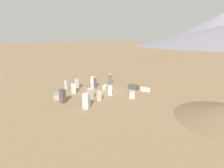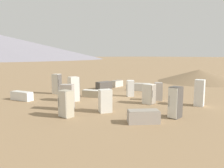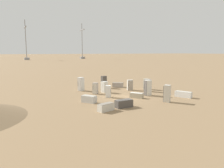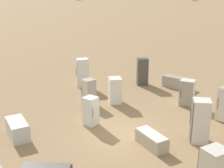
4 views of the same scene
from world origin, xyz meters
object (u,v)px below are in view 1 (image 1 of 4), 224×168
Objects in this scene: discarded_fridge_11 at (73,88)px; discarded_fridge_14 at (110,90)px; discarded_fridge_4 at (105,87)px; discarded_fridge_2 at (111,79)px; discarded_fridge_5 at (62,96)px; discarded_fridge_0 at (146,89)px; discarded_fridge_3 at (133,87)px; discarded_fridge_10 at (57,96)px; discarded_fridge_6 at (77,84)px; discarded_fridge_15 at (90,94)px; discarded_fridge_8 at (86,101)px; discarded_fridge_7 at (132,94)px; discarded_fridge_12 at (94,80)px; discarded_fridge_13 at (67,85)px; discarded_fridge_1 at (99,95)px; discarded_fridge_9 at (94,82)px.

discarded_fridge_11 is 5.70m from discarded_fridge_14.
discarded_fridge_4 is 1.15× the size of discarded_fridge_14.
discarded_fridge_5 is at bearing 64.95° from discarded_fridge_2.
discarded_fridge_5 is 1.27× the size of discarded_fridge_14.
discarded_fridge_0 is 0.99× the size of discarded_fridge_3.
discarded_fridge_6 is at bearing -126.27° from discarded_fridge_10.
discarded_fridge_6 reaches higher than discarded_fridge_15.
discarded_fridge_4 is at bearing -172.02° from discarded_fridge_8.
discarded_fridge_15 reaches higher than discarded_fridge_0.
discarded_fridge_7 reaches higher than discarded_fridge_12.
discarded_fridge_11 is 2.48m from discarded_fridge_13.
discarded_fridge_11 is at bearing -5.21° from discarded_fridge_6.
discarded_fridge_9 reaches higher than discarded_fridge_1.
discarded_fridge_13 is (-4.02, 10.26, 0.40)m from discarded_fridge_7.
discarded_fridge_0 is 1.04× the size of discarded_fridge_4.
discarded_fridge_3 reaches higher than discarded_fridge_10.
discarded_fridge_13 is (-7.86, 10.09, 0.42)m from discarded_fridge_0.
discarded_fridge_3 is at bearing -18.71° from discarded_fridge_12.
discarded_fridge_10 is at bearing -107.80° from discarded_fridge_8.
discarded_fridge_12 is at bearing -59.60° from discarded_fridge_15.
discarded_fridge_5 reaches higher than discarded_fridge_14.
discarded_fridge_0 is 12.79m from discarded_fridge_13.
discarded_fridge_1 reaches higher than discarded_fridge_0.
discarded_fridge_14 is (6.07, -4.55, 0.35)m from discarded_fridge_10.
discarded_fridge_12 is 1.31× the size of discarded_fridge_13.
discarded_fridge_7 is at bearing -37.60° from discarded_fridge_12.
discarded_fridge_0 is at bearing 179.87° from discarded_fridge_10.
discarded_fridge_0 is 1.08× the size of discarded_fridge_13.
discarded_fridge_12 is at bearing -99.52° from discarded_fridge_0.
discarded_fridge_13 is (0.51, 2.42, 0.05)m from discarded_fridge_11.
discarded_fridge_5 is at bearing -122.40° from discarded_fridge_4.
discarded_fridge_2 is 6.80m from discarded_fridge_14.
discarded_fridge_13 is at bearing -109.94° from discarded_fridge_10.
discarded_fridge_2 is at bearing -93.30° from discarded_fridge_3.
discarded_fridge_0 is 6.66m from discarded_fridge_4.
discarded_fridge_15 is (-0.51, -6.38, -0.04)m from discarded_fridge_13.
discarded_fridge_9 is at bearing -57.88° from discarded_fridge_3.
discarded_fridge_15 is at bearing 15.20° from discarded_fridge_7.
discarded_fridge_15 is (-7.95, 1.58, 0.35)m from discarded_fridge_3.
discarded_fridge_2 is 3.62m from discarded_fridge_12.
discarded_fridge_8 is 6.82m from discarded_fridge_11.
discarded_fridge_5 reaches higher than discarded_fridge_12.
discarded_fridge_7 is 5.97m from discarded_fridge_15.
discarded_fridge_7 is 11.03m from discarded_fridge_13.
discarded_fridge_4 is at bearing 169.85° from discarded_fridge_1.
discarded_fridge_10 is at bearing 70.56° from discarded_fridge_5.
discarded_fridge_11 is (2.62, 6.30, -0.21)m from discarded_fridge_8.
discarded_fridge_7 is at bearing -145.49° from discarded_fridge_15.
discarded_fridge_6 reaches higher than discarded_fridge_7.
discarded_fridge_10 is (-11.11, 0.00, -0.58)m from discarded_fridge_2.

